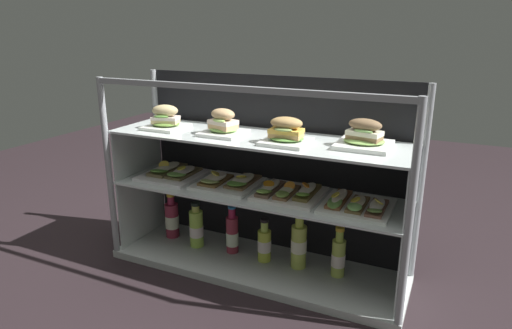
{
  "coord_description": "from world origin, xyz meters",
  "views": [
    {
      "loc": [
        0.78,
        -1.67,
        1.08
      ],
      "look_at": [
        0.0,
        0.0,
        0.51
      ],
      "focal_mm": 31.13,
      "sensor_mm": 36.0,
      "label": 1
    }
  ],
  "objects_px": {
    "plated_roll_sandwich_far_right": "(166,120)",
    "open_sandwich_tray_near_left_corner": "(356,204)",
    "juice_bottle_near_post": "(196,228)",
    "juice_bottle_tucked_behind": "(338,256)",
    "open_sandwich_tray_right_of_center": "(229,182)",
    "open_sandwich_tray_center": "(173,172)",
    "juice_bottle_back_left": "(232,234)",
    "plated_roll_sandwich_near_right_corner": "(286,133)",
    "juice_bottle_back_center": "(264,244)",
    "open_sandwich_tray_far_right": "(289,192)",
    "juice_bottle_back_right": "(299,245)",
    "juice_bottle_front_right_end": "(172,219)",
    "plated_roll_sandwich_far_left": "(364,137)",
    "plated_roll_sandwich_mid_right": "(223,125)"
  },
  "relations": [
    {
      "from": "plated_roll_sandwich_far_left",
      "to": "juice_bottle_near_post",
      "type": "distance_m",
      "value": 0.96
    },
    {
      "from": "plated_roll_sandwich_far_left",
      "to": "juice_bottle_front_right_end",
      "type": "distance_m",
      "value": 1.1
    },
    {
      "from": "open_sandwich_tray_near_left_corner",
      "to": "juice_bottle_front_right_end",
      "type": "distance_m",
      "value": 1.0
    },
    {
      "from": "open_sandwich_tray_right_of_center",
      "to": "juice_bottle_back_right",
      "type": "xyz_separation_m",
      "value": [
        0.34,
        0.03,
        -0.26
      ]
    },
    {
      "from": "juice_bottle_back_left",
      "to": "juice_bottle_back_right",
      "type": "height_order",
      "value": "juice_bottle_back_right"
    },
    {
      "from": "open_sandwich_tray_near_left_corner",
      "to": "juice_bottle_back_right",
      "type": "distance_m",
      "value": 0.37
    },
    {
      "from": "juice_bottle_back_left",
      "to": "juice_bottle_back_right",
      "type": "bearing_deg",
      "value": 0.48
    },
    {
      "from": "juice_bottle_near_post",
      "to": "juice_bottle_back_left",
      "type": "distance_m",
      "value": 0.19
    },
    {
      "from": "plated_roll_sandwich_far_left",
      "to": "juice_bottle_back_center",
      "type": "relative_size",
      "value": 0.98
    },
    {
      "from": "juice_bottle_tucked_behind",
      "to": "open_sandwich_tray_right_of_center",
      "type": "bearing_deg",
      "value": -176.34
    },
    {
      "from": "open_sandwich_tray_center",
      "to": "juice_bottle_front_right_end",
      "type": "xyz_separation_m",
      "value": [
        -0.06,
        0.04,
        -0.28
      ]
    },
    {
      "from": "plated_roll_sandwich_far_left",
      "to": "open_sandwich_tray_right_of_center",
      "type": "xyz_separation_m",
      "value": [
        -0.6,
        -0.02,
        -0.27
      ]
    },
    {
      "from": "plated_roll_sandwich_mid_right",
      "to": "open_sandwich_tray_far_right",
      "type": "bearing_deg",
      "value": 4.29
    },
    {
      "from": "plated_roll_sandwich_near_right_corner",
      "to": "juice_bottle_near_post",
      "type": "distance_m",
      "value": 0.74
    },
    {
      "from": "open_sandwich_tray_far_right",
      "to": "juice_bottle_near_post",
      "type": "height_order",
      "value": "open_sandwich_tray_far_right"
    },
    {
      "from": "plated_roll_sandwich_far_right",
      "to": "juice_bottle_back_left",
      "type": "relative_size",
      "value": 0.74
    },
    {
      "from": "open_sandwich_tray_far_right",
      "to": "juice_bottle_near_post",
      "type": "distance_m",
      "value": 0.56
    },
    {
      "from": "open_sandwich_tray_right_of_center",
      "to": "open_sandwich_tray_center",
      "type": "bearing_deg",
      "value": -179.85
    },
    {
      "from": "juice_bottle_front_right_end",
      "to": "juice_bottle_tucked_behind",
      "type": "relative_size",
      "value": 1.04
    },
    {
      "from": "open_sandwich_tray_right_of_center",
      "to": "juice_bottle_back_left",
      "type": "height_order",
      "value": "open_sandwich_tray_right_of_center"
    },
    {
      "from": "open_sandwich_tray_far_right",
      "to": "juice_bottle_back_right",
      "type": "height_order",
      "value": "open_sandwich_tray_far_right"
    },
    {
      "from": "open_sandwich_tray_near_left_corner",
      "to": "juice_bottle_tucked_behind",
      "type": "height_order",
      "value": "open_sandwich_tray_near_left_corner"
    },
    {
      "from": "plated_roll_sandwich_far_right",
      "to": "plated_roll_sandwich_mid_right",
      "type": "distance_m",
      "value": 0.3
    },
    {
      "from": "plated_roll_sandwich_far_right",
      "to": "open_sandwich_tray_far_right",
      "type": "relative_size",
      "value": 0.64
    },
    {
      "from": "plated_roll_sandwich_far_right",
      "to": "juice_bottle_back_center",
      "type": "bearing_deg",
      "value": 6.84
    },
    {
      "from": "plated_roll_sandwich_mid_right",
      "to": "juice_bottle_front_right_end",
      "type": "distance_m",
      "value": 0.66
    },
    {
      "from": "plated_roll_sandwich_far_right",
      "to": "juice_bottle_tucked_behind",
      "type": "bearing_deg",
      "value": 5.06
    },
    {
      "from": "juice_bottle_near_post",
      "to": "juice_bottle_back_right",
      "type": "distance_m",
      "value": 0.53
    },
    {
      "from": "open_sandwich_tray_right_of_center",
      "to": "open_sandwich_tray_near_left_corner",
      "type": "height_order",
      "value": "same"
    },
    {
      "from": "plated_roll_sandwich_mid_right",
      "to": "juice_bottle_back_center",
      "type": "distance_m",
      "value": 0.59
    },
    {
      "from": "juice_bottle_back_right",
      "to": "juice_bottle_tucked_behind",
      "type": "xyz_separation_m",
      "value": [
        0.18,
        0.0,
        -0.02
      ]
    },
    {
      "from": "juice_bottle_back_center",
      "to": "juice_bottle_tucked_behind",
      "type": "relative_size",
      "value": 0.91
    },
    {
      "from": "plated_roll_sandwich_far_right",
      "to": "open_sandwich_tray_near_left_corner",
      "type": "distance_m",
      "value": 0.94
    },
    {
      "from": "juice_bottle_back_left",
      "to": "juice_bottle_tucked_behind",
      "type": "xyz_separation_m",
      "value": [
        0.52,
        0.01,
        -0.0
      ]
    },
    {
      "from": "juice_bottle_near_post",
      "to": "juice_bottle_tucked_behind",
      "type": "height_order",
      "value": "juice_bottle_near_post"
    },
    {
      "from": "open_sandwich_tray_right_of_center",
      "to": "open_sandwich_tray_near_left_corner",
      "type": "bearing_deg",
      "value": -2.42
    },
    {
      "from": "juice_bottle_near_post",
      "to": "juice_bottle_back_center",
      "type": "relative_size",
      "value": 1.1
    },
    {
      "from": "open_sandwich_tray_near_left_corner",
      "to": "plated_roll_sandwich_near_right_corner",
      "type": "bearing_deg",
      "value": -172.91
    },
    {
      "from": "juice_bottle_back_left",
      "to": "juice_bottle_back_center",
      "type": "bearing_deg",
      "value": -3.25
    },
    {
      "from": "plated_roll_sandwich_near_right_corner",
      "to": "juice_bottle_back_center",
      "type": "xyz_separation_m",
      "value": [
        -0.13,
        0.08,
        -0.56
      ]
    },
    {
      "from": "plated_roll_sandwich_mid_right",
      "to": "juice_bottle_back_left",
      "type": "bearing_deg",
      "value": 87.34
    },
    {
      "from": "juice_bottle_back_right",
      "to": "plated_roll_sandwich_mid_right",
      "type": "bearing_deg",
      "value": -169.38
    },
    {
      "from": "open_sandwich_tray_near_left_corner",
      "to": "juice_bottle_tucked_behind",
      "type": "distance_m",
      "value": 0.29
    },
    {
      "from": "juice_bottle_back_left",
      "to": "open_sandwich_tray_right_of_center",
      "type": "bearing_deg",
      "value": -89.53
    },
    {
      "from": "juice_bottle_back_left",
      "to": "juice_bottle_back_right",
      "type": "xyz_separation_m",
      "value": [
        0.34,
        0.0,
        0.02
      ]
    },
    {
      "from": "plated_roll_sandwich_near_right_corner",
      "to": "juice_bottle_back_left",
      "type": "height_order",
      "value": "plated_roll_sandwich_near_right_corner"
    },
    {
      "from": "plated_roll_sandwich_far_left",
      "to": "juice_bottle_back_center",
      "type": "xyz_separation_m",
      "value": [
        -0.42,
        0.0,
        -0.55
      ]
    },
    {
      "from": "open_sandwich_tray_center",
      "to": "juice_bottle_tucked_behind",
      "type": "relative_size",
      "value": 1.19
    },
    {
      "from": "plated_roll_sandwich_mid_right",
      "to": "juice_bottle_tucked_behind",
      "type": "bearing_deg",
      "value": 7.29
    },
    {
      "from": "plated_roll_sandwich_mid_right",
      "to": "juice_bottle_front_right_end",
      "type": "height_order",
      "value": "plated_roll_sandwich_mid_right"
    }
  ]
}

